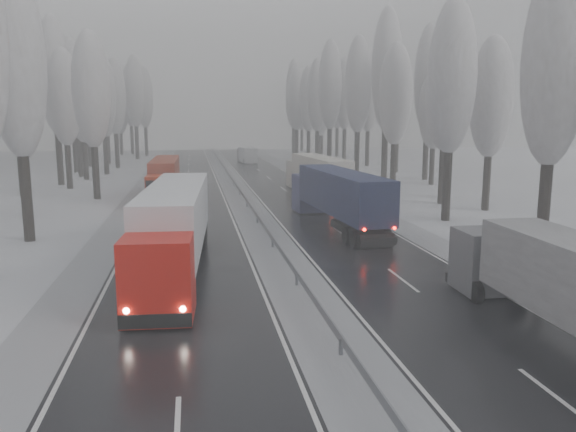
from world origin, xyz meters
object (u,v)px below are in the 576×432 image
object	(u,v)px
truck_red_red	(165,176)
truck_red_white	(174,224)
truck_cream_box	(317,173)
box_truck_distant	(247,155)
truck_blue_box	(337,194)

from	to	relation	value
truck_red_red	truck_red_white	bearing A→B (deg)	-85.59
truck_cream_box	truck_red_white	world-z (taller)	truck_red_white
box_truck_distant	truck_red_red	size ratio (longest dim) A/B	0.50
truck_cream_box	box_truck_distant	world-z (taller)	truck_cream_box
truck_blue_box	box_truck_distant	bearing A→B (deg)	86.00
truck_red_white	truck_red_red	xyz separation A→B (m)	(-1.71, 27.63, -0.31)
box_truck_distant	truck_red_white	world-z (taller)	truck_red_white
truck_blue_box	truck_cream_box	bearing A→B (deg)	77.72
truck_cream_box	box_truck_distant	xyz separation A→B (m)	(-2.87, 43.56, -0.95)
truck_blue_box	truck_red_red	bearing A→B (deg)	122.48
truck_cream_box	truck_red_white	distance (m)	30.55
truck_cream_box	truck_red_red	world-z (taller)	truck_cream_box
box_truck_distant	truck_red_white	xyz separation A→B (m)	(-10.55, -71.00, 1.15)
box_truck_distant	truck_red_white	size ratio (longest dim) A/B	0.44
truck_blue_box	truck_red_red	xyz separation A→B (m)	(-12.84, 17.02, -0.17)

